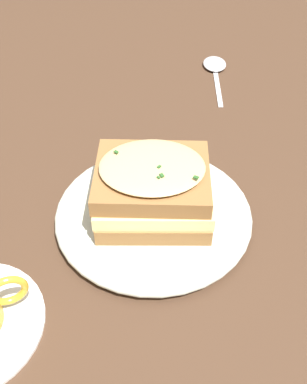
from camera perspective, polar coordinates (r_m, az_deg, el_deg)
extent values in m
plane|color=#473021|center=(0.55, 2.11, -4.14)|extent=(2.40, 2.40, 0.00)
cylinder|color=silver|center=(0.54, 0.00, -2.98)|extent=(0.22, 0.22, 0.02)
torus|color=silver|center=(0.54, 0.00, -2.72)|extent=(0.24, 0.24, 0.01)
cube|color=olive|center=(0.53, 0.00, -1.54)|extent=(0.17, 0.17, 0.02)
cube|color=#EFDB93|center=(0.52, 0.00, -0.05)|extent=(0.17, 0.16, 0.02)
cube|color=olive|center=(0.51, -0.17, 1.94)|extent=(0.17, 0.17, 0.02)
ellipsoid|color=#DBBC7F|center=(0.50, -0.18, 3.26)|extent=(0.15, 0.15, 0.01)
cube|color=#2D6028|center=(0.48, 5.43, 1.87)|extent=(0.01, 0.01, 0.00)
cube|color=#2D6028|center=(0.48, 0.78, 2.38)|extent=(0.00, 0.01, 0.00)
cube|color=#2D6028|center=(0.47, 0.91, 1.66)|extent=(0.00, 0.00, 0.00)
cube|color=#2D6028|center=(0.49, 0.72, 3.24)|extent=(0.01, 0.00, 0.00)
cube|color=#2D6028|center=(0.51, -4.77, 5.11)|extent=(0.00, 0.01, 0.00)
torus|color=gold|center=(0.47, -17.98, -11.84)|extent=(0.04, 0.02, 0.04)
cube|color=silver|center=(0.80, 8.20, 12.86)|extent=(0.08, 0.09, 0.00)
ellipsoid|color=silver|center=(0.87, 7.76, 15.83)|extent=(0.07, 0.07, 0.01)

